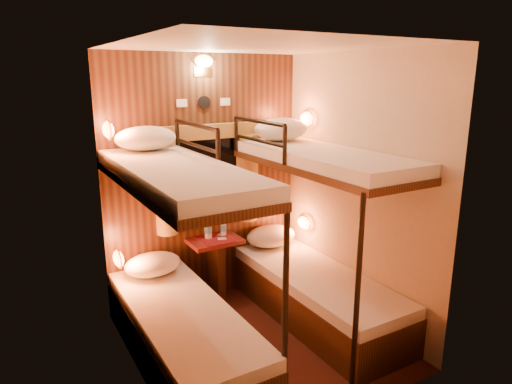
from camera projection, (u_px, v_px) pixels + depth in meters
floor at (259, 341)px, 3.88m from camera, size 2.10×2.10×0.00m
ceiling at (260, 46)px, 3.29m from camera, size 2.10×2.10×0.00m
wall_back at (205, 180)px, 4.46m from camera, size 2.40×0.00×2.40m
wall_front at (349, 248)px, 2.70m from camera, size 2.40×0.00×2.40m
wall_left at (133, 226)px, 3.10m from camera, size 0.00×2.40×2.40m
wall_right at (356, 190)px, 4.07m from camera, size 0.00×2.40×2.40m
back_panel at (205, 180)px, 4.45m from camera, size 2.00×0.03×2.40m
bunk_left at (182, 296)px, 3.48m from camera, size 0.72×1.90×1.82m
bunk_right at (317, 262)px, 4.11m from camera, size 0.72×1.90×1.82m
window at (207, 183)px, 4.43m from camera, size 1.00×0.12×0.79m
curtains at (208, 175)px, 4.38m from camera, size 1.10×0.22×1.00m
back_fixtures at (204, 70)px, 4.16m from camera, size 0.54×0.09×0.48m
reading_lamps at (220, 183)px, 4.16m from camera, size 2.00×0.20×1.25m
table at (215, 262)px, 4.49m from camera, size 0.50×0.34×0.66m
bottle_left at (208, 228)px, 4.42m from camera, size 0.07×0.07×0.25m
bottle_right at (223, 227)px, 4.51m from camera, size 0.06×0.06×0.21m
sachet_a at (222, 239)px, 4.43m from camera, size 0.10×0.09×0.01m
sachet_b at (221, 235)px, 4.55m from camera, size 0.10×0.10×0.01m
pillow_lower_left at (153, 264)px, 4.07m from camera, size 0.51×0.36×0.20m
pillow_lower_right at (271, 236)px, 4.77m from camera, size 0.55×0.39×0.21m
pillow_upper_left at (146, 138)px, 3.78m from camera, size 0.51×0.37×0.20m
pillow_upper_right at (281, 129)px, 4.36m from camera, size 0.55×0.39×0.22m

